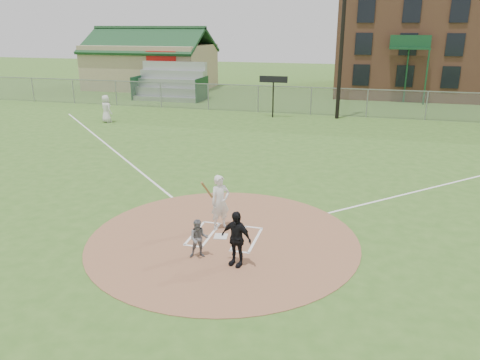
% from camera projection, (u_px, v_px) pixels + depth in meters
% --- Properties ---
extents(ground, '(140.00, 140.00, 0.00)m').
position_uv_depth(ground, '(223.00, 239.00, 14.60)').
color(ground, '#396221').
rests_on(ground, ground).
extents(dirt_circle, '(8.40, 8.40, 0.02)m').
position_uv_depth(dirt_circle, '(223.00, 239.00, 14.59)').
color(dirt_circle, '#9A6748').
rests_on(dirt_circle, ground).
extents(home_plate, '(0.48, 0.48, 0.03)m').
position_uv_depth(home_plate, '(221.00, 236.00, 14.70)').
color(home_plate, silver).
rests_on(home_plate, dirt_circle).
extents(foul_line_first, '(17.04, 17.04, 0.01)m').
position_uv_depth(foul_line_first, '(478.00, 176.00, 20.60)').
color(foul_line_first, white).
rests_on(foul_line_first, ground).
extents(foul_line_third, '(17.04, 17.04, 0.01)m').
position_uv_depth(foul_line_third, '(112.00, 149.00, 25.07)').
color(foul_line_third, white).
rests_on(foul_line_third, ground).
extents(catcher, '(0.67, 0.60, 1.14)m').
position_uv_depth(catcher, '(199.00, 239.00, 13.26)').
color(catcher, slate).
rests_on(catcher, dirt_circle).
extents(umpire, '(1.01, 0.64, 1.59)m').
position_uv_depth(umpire, '(236.00, 238.00, 12.76)').
color(umpire, black).
rests_on(umpire, dirt_circle).
extents(ondeck_player, '(1.07, 0.93, 1.84)m').
position_uv_depth(ondeck_player, '(106.00, 109.00, 31.71)').
color(ondeck_player, silver).
rests_on(ondeck_player, ground).
extents(batters_boxes, '(2.08, 1.88, 0.01)m').
position_uv_depth(batters_boxes, '(225.00, 236.00, 14.73)').
color(batters_boxes, white).
rests_on(batters_boxes, dirt_circle).
extents(batter_at_plate, '(0.80, 1.08, 1.80)m').
position_uv_depth(batter_at_plate, '(220.00, 202.00, 15.06)').
color(batter_at_plate, silver).
rests_on(batter_at_plate, dirt_circle).
extents(outfield_fence, '(56.08, 0.08, 2.03)m').
position_uv_depth(outfield_fence, '(311.00, 101.00, 34.42)').
color(outfield_fence, slate).
rests_on(outfield_fence, ground).
extents(bleachers, '(6.08, 3.20, 3.20)m').
position_uv_depth(bleachers, '(170.00, 81.00, 41.31)').
color(bleachers, '#B7BABF').
rests_on(bleachers, ground).
extents(clubhouse, '(12.20, 8.71, 6.23)m').
position_uv_depth(clubhouse, '(151.00, 65.00, 48.52)').
color(clubhouse, tan).
rests_on(clubhouse, ground).
extents(light_pole, '(1.20, 0.30, 12.22)m').
position_uv_depth(light_pole, '(343.00, 21.00, 31.24)').
color(light_pole, black).
rests_on(light_pole, ground).
extents(scoreboard_sign, '(2.00, 0.10, 2.93)m').
position_uv_depth(scoreboard_sign, '(273.00, 84.00, 32.96)').
color(scoreboard_sign, black).
rests_on(scoreboard_sign, ground).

